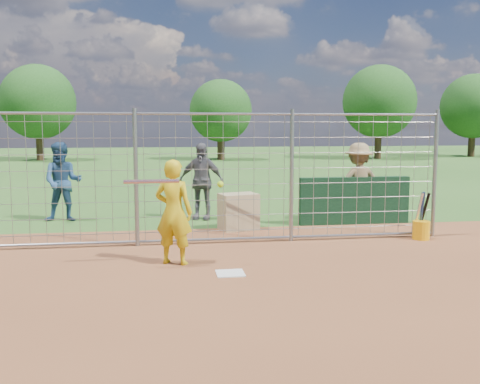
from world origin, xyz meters
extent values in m
plane|color=#2D591E|center=(0.00, 0.00, 0.00)|extent=(100.00, 100.00, 0.00)
plane|color=brown|center=(0.00, -3.00, 0.01)|extent=(18.00, 18.00, 0.00)
cube|color=silver|center=(0.00, -0.20, 0.01)|extent=(0.43, 0.43, 0.02)
cube|color=#11381E|center=(3.40, 3.60, 0.55)|extent=(2.60, 0.20, 1.10)
imported|color=gold|center=(-0.84, 0.54, 0.87)|extent=(0.75, 0.63, 1.74)
imported|color=navy|center=(-3.36, 4.97, 0.95)|extent=(0.93, 0.73, 1.89)
imported|color=#535358|center=(-0.07, 4.77, 0.94)|extent=(1.19, 0.79, 1.88)
imported|color=olive|center=(3.56, 3.78, 0.94)|extent=(1.23, 0.73, 1.88)
cube|color=tan|center=(0.64, 3.32, 0.40)|extent=(0.91, 0.74, 0.80)
cylinder|color=silver|center=(-1.18, 0.25, 1.41)|extent=(0.86, 0.09, 0.06)
sphere|color=#AFE017|center=(-0.10, 0.23, 1.35)|extent=(0.10, 0.10, 0.10)
cylinder|color=#FFB10D|center=(4.12, 1.75, 0.19)|extent=(0.34, 0.34, 0.38)
cylinder|color=silver|center=(4.07, 1.80, 0.55)|extent=(0.08, 0.31, 0.83)
cylinder|color=navy|center=(4.14, 1.80, 0.55)|extent=(0.08, 0.22, 0.85)
cylinder|color=black|center=(4.19, 1.80, 0.55)|extent=(0.10, 0.34, 0.82)
cylinder|color=gray|center=(-1.50, 2.00, 1.30)|extent=(0.08, 0.08, 2.60)
cylinder|color=gray|center=(1.50, 2.00, 1.30)|extent=(0.08, 0.08, 2.60)
cylinder|color=gray|center=(4.50, 2.00, 1.30)|extent=(0.08, 0.08, 2.60)
cylinder|color=gray|center=(0.00, 2.00, 2.50)|extent=(9.00, 0.05, 0.05)
cylinder|color=gray|center=(0.00, 2.00, 0.08)|extent=(9.00, 0.05, 0.05)
cube|color=gray|center=(0.00, 2.00, 1.25)|extent=(9.00, 0.02, 2.50)
cylinder|color=#3F2B19|center=(-9.00, 29.00, 1.26)|extent=(0.50, 0.50, 2.52)
sphere|color=#26561E|center=(-9.00, 29.00, 3.85)|extent=(4.90, 4.90, 4.90)
cylinder|color=#3F2B19|center=(3.00, 28.00, 1.08)|extent=(0.50, 0.50, 2.16)
sphere|color=#26561E|center=(3.00, 28.00, 3.30)|extent=(4.20, 4.20, 4.20)
cylinder|color=#3F2B19|center=(14.00, 27.50, 1.30)|extent=(0.50, 0.50, 2.59)
sphere|color=#26561E|center=(14.00, 27.50, 3.96)|extent=(5.04, 5.04, 5.04)
cylinder|color=#3F2B19|center=(22.00, 29.00, 1.22)|extent=(0.50, 0.50, 2.45)
sphere|color=#26561E|center=(22.00, 29.00, 3.74)|extent=(4.76, 4.76, 4.76)
camera|label=1|loc=(-1.02, -8.16, 2.27)|focal=40.00mm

